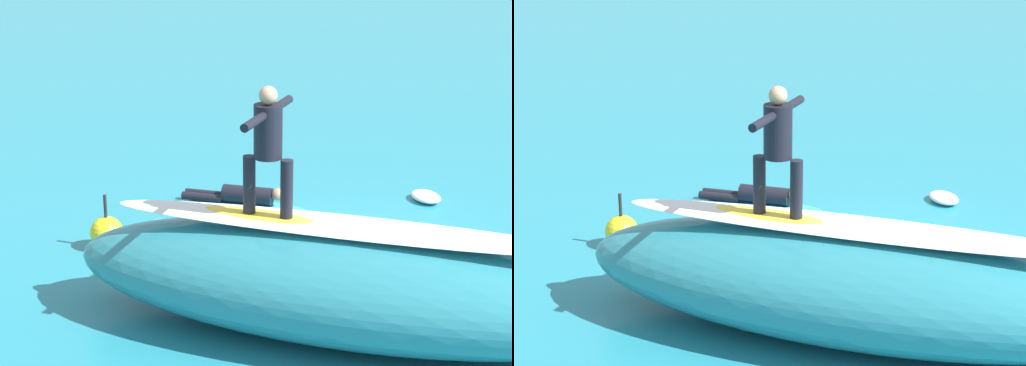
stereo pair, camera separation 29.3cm
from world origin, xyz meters
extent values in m
plane|color=teal|center=(0.00, 0.00, 0.00)|extent=(120.00, 120.00, 0.00)
ellipsoid|color=teal|center=(0.29, 2.27, 0.70)|extent=(7.39, 3.38, 1.40)
ellipsoid|color=white|center=(0.29, 2.27, 1.44)|extent=(6.11, 1.72, 0.08)
ellipsoid|color=yellow|center=(1.29, 2.12, 1.44)|extent=(2.31, 1.03, 0.09)
cylinder|color=black|center=(1.53, 2.06, 1.85)|extent=(0.16, 0.16, 0.74)
cylinder|color=black|center=(1.05, 2.17, 1.85)|extent=(0.16, 0.16, 0.74)
cylinder|color=black|center=(1.29, 2.12, 2.55)|extent=(0.42, 0.42, 0.67)
sphere|color=tan|center=(1.29, 2.12, 3.00)|extent=(0.23, 0.23, 0.23)
cylinder|color=black|center=(1.39, 2.58, 2.79)|extent=(0.23, 0.60, 0.11)
cylinder|color=black|center=(1.19, 1.66, 2.79)|extent=(0.23, 0.60, 0.11)
ellipsoid|color=#33B2D1|center=(2.22, -2.15, 0.04)|extent=(2.13, 0.84, 0.07)
cylinder|color=black|center=(2.22, -2.15, 0.23)|extent=(0.91, 0.42, 0.31)
sphere|color=tan|center=(1.69, -2.08, 0.29)|extent=(0.22, 0.22, 0.22)
cylinder|color=black|center=(3.03, -2.17, 0.14)|extent=(0.75, 0.23, 0.14)
cylinder|color=black|center=(3.01, -2.35, 0.14)|extent=(0.75, 0.23, 0.14)
sphere|color=yellow|center=(4.08, 0.01, 0.26)|extent=(0.52, 0.52, 0.52)
cylinder|color=#262626|center=(4.08, 0.01, 0.70)|extent=(0.05, 0.05, 0.36)
ellipsoid|color=white|center=(3.45, -0.79, 0.09)|extent=(0.89, 0.88, 0.17)
ellipsoid|color=white|center=(-0.86, -2.95, 0.08)|extent=(0.73, 0.82, 0.16)
camera|label=1|loc=(-0.15, 12.70, 5.46)|focal=64.41mm
camera|label=2|loc=(-0.44, 12.65, 5.46)|focal=64.41mm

